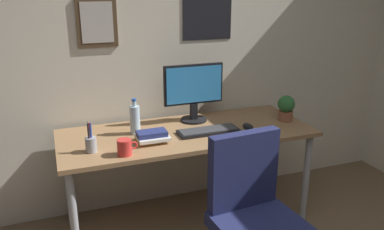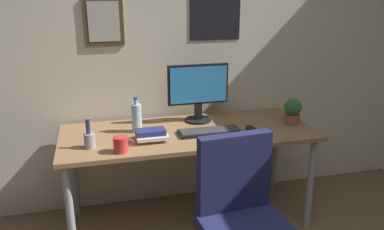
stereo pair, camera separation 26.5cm
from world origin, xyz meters
name	(u,v)px [view 1 (the left image)]	position (x,y,z in m)	size (l,w,h in m)	color
wall_back	(160,43)	(0.00, 2.15, 1.30)	(4.40, 0.10, 2.60)	beige
desk	(187,140)	(0.06, 1.71, 0.66)	(1.78, 0.71, 0.73)	#936D47
office_chair	(254,211)	(0.16, 0.91, 0.53)	(0.56, 0.57, 0.95)	#1E234C
monitor	(194,90)	(0.19, 1.91, 0.97)	(0.46, 0.20, 0.43)	black
keyboard	(208,131)	(0.19, 1.63, 0.74)	(0.43, 0.15, 0.03)	black
computer_mouse	(248,126)	(0.49, 1.61, 0.75)	(0.06, 0.11, 0.04)	black
water_bottle	(135,119)	(-0.29, 1.79, 0.84)	(0.07, 0.07, 0.25)	silver
coffee_mug_near	(125,147)	(-0.43, 1.45, 0.78)	(0.13, 0.09, 0.10)	red
potted_plant	(286,107)	(0.85, 1.67, 0.83)	(0.13, 0.13, 0.20)	brown
pen_cup	(91,144)	(-0.62, 1.57, 0.78)	(0.07, 0.07, 0.20)	#9EA0A5
book_stack_left	(152,137)	(-0.23, 1.60, 0.77)	(0.21, 0.18, 0.08)	gold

